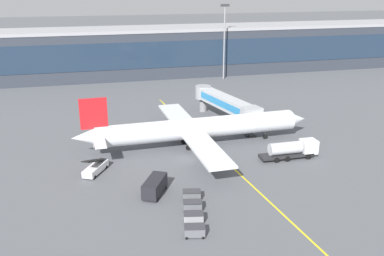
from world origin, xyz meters
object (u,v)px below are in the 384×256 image
object	(u,v)px
fuel_tanker	(292,149)
baggage_cart_1	(194,217)
main_airliner	(196,128)
baggage_cart_3	(192,195)
belt_loader	(96,168)
baggage_cart_2	(193,206)
lavatory_truck	(154,186)
baggage_cart_0	(195,231)

from	to	relation	value
fuel_tanker	baggage_cart_1	world-z (taller)	fuel_tanker
main_airliner	fuel_tanker	world-z (taller)	main_airliner
fuel_tanker	baggage_cart_3	world-z (taller)	fuel_tanker
fuel_tanker	belt_loader	size ratio (longest dim) A/B	1.63
baggage_cart_2	lavatory_truck	bearing A→B (deg)	125.69
main_airliner	belt_loader	size ratio (longest dim) A/B	7.09
baggage_cart_0	baggage_cart_1	bearing A→B (deg)	77.95
belt_loader	baggage_cart_3	bearing A→B (deg)	-44.30
lavatory_truck	baggage_cart_3	bearing A→B (deg)	-30.47
belt_loader	baggage_cart_0	distance (m)	25.14
lavatory_truck	baggage_cart_1	size ratio (longest dim) A/B	2.13
lavatory_truck	baggage_cart_3	distance (m)	5.89
belt_loader	baggage_cart_3	world-z (taller)	belt_loader
main_airliner	fuel_tanker	bearing A→B (deg)	-33.81
baggage_cart_1	baggage_cart_2	bearing A→B (deg)	77.95
lavatory_truck	baggage_cart_1	distance (m)	9.97
fuel_tanker	baggage_cart_1	bearing A→B (deg)	-143.52
fuel_tanker	baggage_cart_1	distance (m)	28.58
fuel_tanker	belt_loader	xyz separation A→B (m)	(-35.00, 2.32, -0.76)
main_airliner	baggage_cart_1	size ratio (longest dim) A/B	16.17
fuel_tanker	baggage_cart_3	distance (m)	24.17
lavatory_truck	baggage_cart_1	xyz separation A→B (m)	(3.71, -9.23, -0.64)
baggage_cart_3	baggage_cart_0	bearing A→B (deg)	-102.05
main_airliner	fuel_tanker	size ratio (longest dim) A/B	4.36
main_airliner	baggage_cart_3	size ratio (longest dim) A/B	16.17
baggage_cart_0	baggage_cart_3	bearing A→B (deg)	77.95
lavatory_truck	baggage_cart_2	xyz separation A→B (m)	(4.38, -6.10, -0.64)
belt_loader	baggage_cart_2	xyz separation A→B (m)	(12.70, -16.17, -0.21)
baggage_cart_0	fuel_tanker	bearing A→B (deg)	40.40
baggage_cart_1	baggage_cart_3	size ratio (longest dim) A/B	1.00
baggage_cart_2	belt_loader	bearing A→B (deg)	128.14
baggage_cart_0	baggage_cart_1	size ratio (longest dim) A/B	1.00
belt_loader	lavatory_truck	size ratio (longest dim) A/B	1.07
fuel_tanker	baggage_cart_0	world-z (taller)	fuel_tanker
belt_loader	fuel_tanker	bearing A→B (deg)	-3.79
belt_loader	baggage_cart_2	bearing A→B (deg)	-51.86
baggage_cart_0	baggage_cart_1	distance (m)	3.20
main_airliner	lavatory_truck	distance (m)	21.42
main_airliner	baggage_cart_0	size ratio (longest dim) A/B	16.17
fuel_tanker	baggage_cart_2	bearing A→B (deg)	-148.15
baggage_cart_2	baggage_cart_3	xyz separation A→B (m)	(0.67, 3.13, 0.00)
baggage_cart_1	baggage_cart_0	bearing A→B (deg)	-102.05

